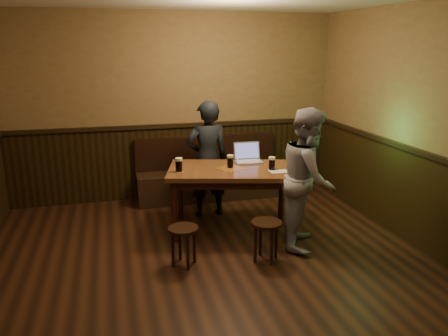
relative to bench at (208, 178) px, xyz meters
name	(u,v)px	position (x,y,z in m)	size (l,w,h in m)	color
room	(218,168)	(-0.47, -2.53, 0.89)	(5.04, 6.04, 2.84)	black
bench	(208,178)	(0.00, 0.00, 0.00)	(2.20, 0.50, 0.95)	black
pub_table	(231,177)	(0.00, -1.32, 0.41)	(1.73, 1.25, 0.84)	#593319
stool_left	(183,235)	(-0.75, -2.09, 0.04)	(0.38, 0.38, 0.44)	black
stool_right	(266,230)	(0.15, -2.21, 0.05)	(0.38, 0.38, 0.46)	black
pint_left	(179,165)	(-0.65, -1.31, 0.61)	(0.11, 0.11, 0.18)	#A42D14
pint_mid	(230,161)	(0.00, -1.29, 0.60)	(0.11, 0.11, 0.17)	#A42D14
pint_right	(272,163)	(0.47, -1.51, 0.60)	(0.11, 0.11, 0.16)	#A42D14
laptop	(248,157)	(0.30, -1.05, 0.58)	(0.36, 0.30, 0.25)	silver
menu	(279,171)	(0.52, -1.61, 0.52)	(0.22, 0.15, 0.00)	silver
person_suit	(207,159)	(-0.17, -0.71, 0.49)	(0.59, 0.39, 1.61)	black
person_grey	(308,178)	(0.76, -1.93, 0.51)	(0.80, 0.62, 1.65)	#98989E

